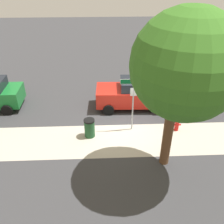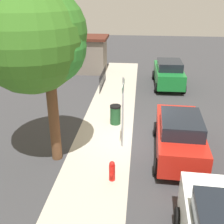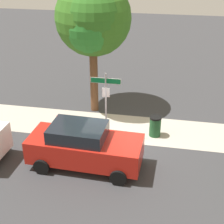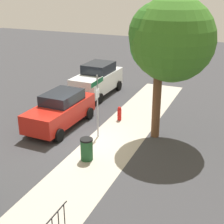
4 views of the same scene
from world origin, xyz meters
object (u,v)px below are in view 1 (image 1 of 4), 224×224
object	(u,v)px
car_white	(222,87)
trash_bin	(90,128)
car_red	(135,94)
fire_hydrant	(177,124)
shade_tree	(183,64)
street_sign	(133,93)

from	to	relation	value
car_white	trash_bin	distance (m)	8.72
car_white	trash_bin	xyz separation A→B (m)	(8.07, 3.26, -0.53)
car_red	fire_hydrant	distance (m)	3.21
shade_tree	car_white	distance (m)	8.21
street_sign	trash_bin	distance (m)	2.79
shade_tree	fire_hydrant	bearing A→B (deg)	-113.13
car_white	trash_bin	world-z (taller)	car_white
street_sign	shade_tree	world-z (taller)	shade_tree
car_red	street_sign	bearing A→B (deg)	81.91
car_white	fire_hydrant	bearing A→B (deg)	42.21
fire_hydrant	street_sign	bearing A→B (deg)	-4.85
car_red	trash_bin	world-z (taller)	car_red
trash_bin	car_red	bearing A→B (deg)	-132.88
fire_hydrant	shade_tree	bearing A→B (deg)	66.87
trash_bin	street_sign	bearing A→B (deg)	-167.22
street_sign	car_red	distance (m)	2.64
shade_tree	car_white	size ratio (longest dim) A/B	1.51
street_sign	car_white	bearing A→B (deg)	-154.77
trash_bin	shade_tree	bearing A→B (deg)	144.88
trash_bin	fire_hydrant	bearing A→B (deg)	-176.22
car_red	fire_hydrant	size ratio (longest dim) A/B	5.77
shade_tree	trash_bin	size ratio (longest dim) A/B	6.75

